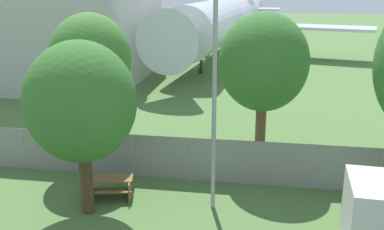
# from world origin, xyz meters

# --- Properties ---
(perimeter_fence) EXTENTS (56.07, 0.07, 1.92)m
(perimeter_fence) POSITION_xyz_m (-0.00, 9.81, 0.96)
(perimeter_fence) COLOR gray
(perimeter_fence) RESTS_ON ground
(airplane) EXTENTS (32.67, 41.52, 13.42)m
(airplane) POSITION_xyz_m (-1.87, 43.45, 4.04)
(airplane) COLOR silver
(airplane) RESTS_ON ground
(picnic_bench_near_cabin) EXTENTS (2.07, 1.77, 0.76)m
(picnic_bench_near_cabin) POSITION_xyz_m (-2.94, 7.84, 0.48)
(picnic_bench_near_cabin) COLOR brown
(picnic_bench_near_cabin) RESTS_ON ground
(tree_near_hangar) EXTENTS (3.60, 3.60, 6.90)m
(tree_near_hangar) POSITION_xyz_m (-4.72, 11.09, 4.88)
(tree_near_hangar) COLOR brown
(tree_near_hangar) RESTS_ON ground
(tree_left_of_cabin) EXTENTS (3.95, 3.95, 6.96)m
(tree_left_of_cabin) POSITION_xyz_m (2.82, 12.09, 4.75)
(tree_left_of_cabin) COLOR brown
(tree_left_of_cabin) RESTS_ON ground
(tree_far_right) EXTENTS (3.85, 3.85, 6.31)m
(tree_far_right) POSITION_xyz_m (-3.30, 6.49, 4.17)
(tree_far_right) COLOR #4C3823
(tree_far_right) RESTS_ON ground
(light_mast) EXTENTS (0.44, 0.44, 9.17)m
(light_mast) POSITION_xyz_m (1.19, 7.57, 5.49)
(light_mast) COLOR #99999E
(light_mast) RESTS_ON ground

